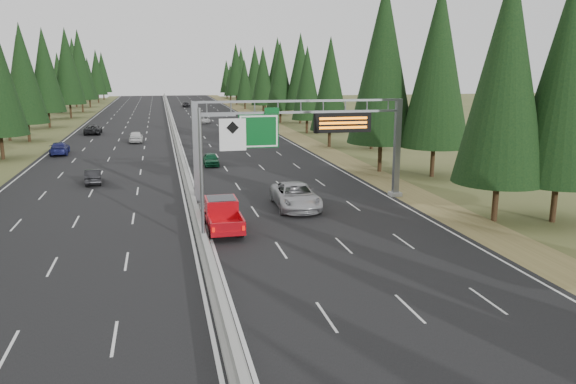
# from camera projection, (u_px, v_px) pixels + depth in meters

# --- Properties ---
(road) EXTENTS (32.00, 260.00, 0.08)m
(road) POSITION_uv_depth(u_px,v_px,m) (175.00, 137.00, 84.83)
(road) COLOR black
(road) RESTS_ON ground
(shoulder_right) EXTENTS (3.60, 260.00, 0.06)m
(shoulder_right) POSITION_uv_depth(u_px,v_px,m) (289.00, 134.00, 88.70)
(shoulder_right) COLOR olive
(shoulder_right) RESTS_ON ground
(shoulder_left) EXTENTS (3.60, 260.00, 0.06)m
(shoulder_left) POSITION_uv_depth(u_px,v_px,m) (50.00, 140.00, 80.96)
(shoulder_left) COLOR #4A5628
(shoulder_left) RESTS_ON ground
(median_barrier) EXTENTS (0.70, 260.00, 0.85)m
(median_barrier) POSITION_uv_depth(u_px,v_px,m) (175.00, 134.00, 84.75)
(median_barrier) COLOR gray
(median_barrier) RESTS_ON road
(sign_gantry) EXTENTS (16.75, 0.98, 7.80)m
(sign_gantry) POSITION_uv_depth(u_px,v_px,m) (309.00, 134.00, 42.69)
(sign_gantry) COLOR slate
(sign_gantry) RESTS_ON road
(hov_sign_pole) EXTENTS (2.80, 0.50, 8.00)m
(hov_sign_pole) POSITION_uv_depth(u_px,v_px,m) (212.00, 168.00, 31.56)
(hov_sign_pole) COLOR slate
(hov_sign_pole) RESTS_ON road
(tree_row_right) EXTENTS (11.64, 238.07, 18.55)m
(tree_row_right) POSITION_uv_depth(u_px,v_px,m) (335.00, 77.00, 77.81)
(tree_row_right) COLOR black
(tree_row_right) RESTS_ON ground
(silver_minivan) EXTENTS (3.25, 6.64, 1.81)m
(silver_minivan) POSITION_uv_depth(u_px,v_px,m) (296.00, 196.00, 41.38)
(silver_minivan) COLOR #A4A4A8
(silver_minivan) RESTS_ON road
(red_pickup) EXTENTS (2.09, 5.84, 1.90)m
(red_pickup) POSITION_uv_depth(u_px,v_px,m) (222.00, 212.00, 36.15)
(red_pickup) COLOR black
(red_pickup) RESTS_ON road
(car_ahead_green) EXTENTS (1.65, 3.94, 1.33)m
(car_ahead_green) POSITION_uv_depth(u_px,v_px,m) (211.00, 159.00, 59.43)
(car_ahead_green) COLOR #135531
(car_ahead_green) RESTS_ON road
(car_ahead_dkred) EXTENTS (1.99, 5.02, 1.62)m
(car_ahead_dkred) POSITION_uv_depth(u_px,v_px,m) (234.00, 129.00, 86.78)
(car_ahead_dkred) COLOR #590C13
(car_ahead_dkred) RESTS_ON road
(car_ahead_dkgrey) EXTENTS (2.57, 5.32, 1.49)m
(car_ahead_dkgrey) POSITION_uv_depth(u_px,v_px,m) (240.00, 136.00, 79.32)
(car_ahead_dkgrey) COLOR black
(car_ahead_dkgrey) RESTS_ON road
(car_ahead_white) EXTENTS (2.42, 4.72, 1.28)m
(car_ahead_white) POSITION_uv_depth(u_px,v_px,m) (204.00, 120.00, 104.75)
(car_ahead_white) COLOR #B8B8B8
(car_ahead_white) RESTS_ON road
(car_ahead_far) EXTENTS (1.97, 4.20, 1.39)m
(car_ahead_far) POSITION_uv_depth(u_px,v_px,m) (186.00, 104.00, 147.13)
(car_ahead_far) COLOR black
(car_ahead_far) RESTS_ON road
(car_onc_near) EXTENTS (1.73, 4.02, 1.29)m
(car_onc_near) POSITION_uv_depth(u_px,v_px,m) (93.00, 176.00, 50.29)
(car_onc_near) COLOR black
(car_onc_near) RESTS_ON road
(car_onc_blue) EXTENTS (2.44, 5.23, 1.48)m
(car_onc_blue) POSITION_uv_depth(u_px,v_px,m) (60.00, 148.00, 67.03)
(car_onc_blue) COLOR navy
(car_onc_blue) RESTS_ON road
(car_onc_white) EXTENTS (1.86, 4.62, 1.58)m
(car_onc_white) POSITION_uv_depth(u_px,v_px,m) (136.00, 137.00, 77.91)
(car_onc_white) COLOR silver
(car_onc_white) RESTS_ON road
(car_onc_far) EXTENTS (2.61, 5.41, 1.49)m
(car_onc_far) POSITION_uv_depth(u_px,v_px,m) (93.00, 129.00, 87.49)
(car_onc_far) COLOR black
(car_onc_far) RESTS_ON road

